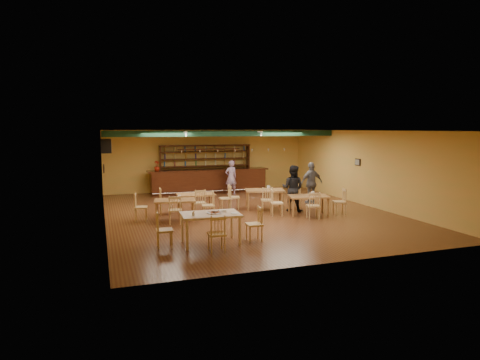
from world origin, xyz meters
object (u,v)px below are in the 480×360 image
object	(u,v)px
dining_table_a	(196,203)
patron_right_a	(293,188)
near_table	(211,229)
dining_table_c	(175,210)
dining_table_d	(308,205)
bar_counter	(209,181)
patron_bar	(231,177)
dining_table_b	(265,199)

from	to	relation	value
dining_table_a	patron_right_a	xyz separation A→B (m)	(3.46, -1.01, 0.52)
near_table	dining_table_a	bearing A→B (deg)	85.38
dining_table_c	near_table	distance (m)	3.33
dining_table_c	near_table	world-z (taller)	near_table
dining_table_d	dining_table_c	bearing A→B (deg)	-175.89
bar_counter	patron_bar	size ratio (longest dim) A/B	3.63
dining_table_d	patron_bar	size ratio (longest dim) A/B	0.87
dining_table_b	patron_bar	xyz separation A→B (m)	(-0.18, 3.72, 0.43)
bar_counter	patron_right_a	xyz separation A→B (m)	(1.84, -5.35, 0.30)
near_table	patron_bar	xyz separation A→B (m)	(3.06, 7.87, 0.39)
dining_table_b	dining_table_c	distance (m)	3.72
dining_table_c	patron_bar	world-z (taller)	patron_bar
dining_table_b	dining_table_d	world-z (taller)	dining_table_b
dining_table_b	bar_counter	bearing A→B (deg)	117.98
dining_table_c	dining_table_d	distance (m)	4.72
dining_table_b	patron_bar	bearing A→B (deg)	107.98
dining_table_c	dining_table_d	bearing A→B (deg)	0.40
near_table	dining_table_b	bearing A→B (deg)	55.00
dining_table_b	dining_table_c	bearing A→B (deg)	-151.77
dining_table_c	near_table	size ratio (longest dim) A/B	0.88
near_table	bar_counter	bearing A→B (deg)	78.79
bar_counter	dining_table_c	size ratio (longest dim) A/B	4.26
bar_counter	dining_table_a	world-z (taller)	bar_counter
bar_counter	dining_table_b	distance (m)	4.67
dining_table_a	near_table	world-z (taller)	near_table
dining_table_d	dining_table_b	bearing A→B (deg)	136.07
dining_table_a	patron_bar	xyz separation A→B (m)	(2.47, 3.52, 0.46)
patron_right_a	bar_counter	bearing A→B (deg)	-29.31
dining_table_a	dining_table_b	size ratio (longest dim) A/B	0.92
patron_bar	patron_right_a	xyz separation A→B (m)	(0.98, -4.52, 0.06)
dining_table_c	near_table	bearing A→B (deg)	-73.62
bar_counter	near_table	distance (m)	8.97
dining_table_a	bar_counter	bearing A→B (deg)	71.46
dining_table_a	near_table	size ratio (longest dim) A/B	0.87
bar_counter	patron_right_a	size ratio (longest dim) A/B	3.38
bar_counter	patron_right_a	world-z (taller)	patron_right_a
near_table	patron_bar	distance (m)	8.45
dining_table_a	dining_table_c	xyz separation A→B (m)	(-0.97, -1.05, 0.00)
dining_table_c	dining_table_a	bearing A→B (deg)	57.22
bar_counter	dining_table_a	distance (m)	4.64
dining_table_d	near_table	size ratio (longest dim) A/B	0.90
patron_right_a	dining_table_d	bearing A→B (deg)	147.51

